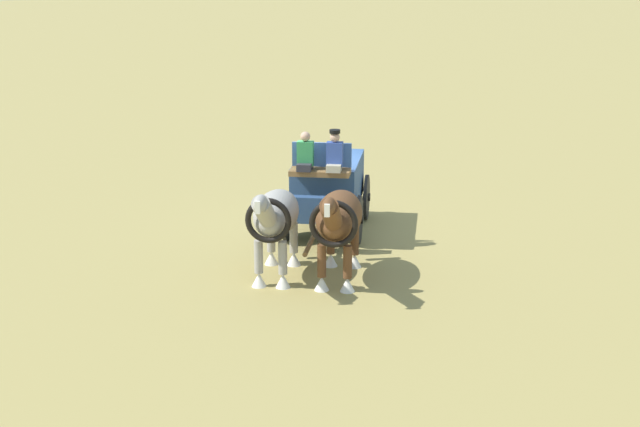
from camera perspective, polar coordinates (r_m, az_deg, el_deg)
name	(u,v)px	position (r m, az deg, el deg)	size (l,w,h in m)	color
ground_plane	(328,229)	(22.65, 0.51, -0.95)	(220.00, 220.00, 0.00)	#9E8C4C
show_wagon	(327,184)	(22.17, 0.46, 1.85)	(5.37, 2.98, 2.75)	#2D4C7A
draft_horse_near	(338,219)	(18.77, 1.13, -0.36)	(3.04, 1.74, 2.18)	brown
draft_horse_off	(275,218)	(18.95, -2.78, -0.25)	(2.91, 1.67, 2.17)	#9E998E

